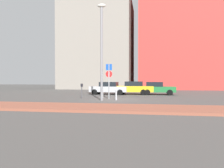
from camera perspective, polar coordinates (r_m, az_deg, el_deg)
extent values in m
plane|color=#4C4947|center=(18.77, 0.44, -4.14)|extent=(120.00, 120.00, 0.00)
cube|color=#93513D|center=(12.65, -4.03, -6.32)|extent=(40.00, 3.39, 0.14)
cube|color=#B7BABF|center=(25.17, -0.85, -1.37)|extent=(4.55, 2.00, 0.64)
cube|color=black|center=(25.15, -0.85, -0.05)|extent=(2.13, 1.70, 0.52)
cylinder|color=black|center=(25.69, 2.88, -2.04)|extent=(0.65, 0.26, 0.64)
cylinder|color=black|center=(24.03, 2.14, -2.25)|extent=(0.65, 0.26, 0.64)
cylinder|color=black|center=(26.41, -3.58, -1.95)|extent=(0.65, 0.26, 0.64)
cylinder|color=black|center=(24.80, -4.72, -2.15)|extent=(0.65, 0.26, 0.64)
cube|color=gold|center=(25.30, 6.14, -1.31)|extent=(4.36, 1.81, 0.68)
cube|color=black|center=(25.29, 5.91, 0.07)|extent=(2.07, 1.65, 0.54)
cylinder|color=black|center=(26.14, 9.51, -2.00)|extent=(0.64, 0.23, 0.64)
cylinder|color=black|center=(24.38, 9.47, -2.21)|extent=(0.64, 0.23, 0.64)
cylinder|color=black|center=(26.33, 3.06, -1.96)|extent=(0.64, 0.23, 0.64)
cylinder|color=black|center=(24.58, 2.56, -2.17)|extent=(0.64, 0.23, 0.64)
cube|color=#237238|center=(25.22, 11.82, -1.40)|extent=(4.35, 1.80, 0.63)
cube|color=black|center=(25.20, 11.34, -0.08)|extent=(1.90, 1.60, 0.54)
cylinder|color=black|center=(26.14, 15.00, -2.02)|extent=(0.65, 0.24, 0.64)
cylinder|color=black|center=(24.46, 15.27, -2.22)|extent=(0.65, 0.24, 0.64)
cylinder|color=black|center=(26.09, 8.57, -2.00)|extent=(0.65, 0.24, 0.64)
cylinder|color=black|center=(24.42, 8.41, -2.21)|extent=(0.65, 0.24, 0.64)
cylinder|color=gray|center=(19.28, -0.83, 0.73)|extent=(0.10, 0.10, 3.18)
cube|color=#1447B7|center=(19.32, -0.83, 4.55)|extent=(0.55, 0.14, 0.55)
cylinder|color=red|center=(19.29, -0.83, 2.69)|extent=(0.60, 0.14, 0.60)
cylinder|color=#4C4C51|center=(19.72, -8.12, -2.31)|extent=(0.08, 0.08, 1.09)
cube|color=black|center=(19.69, -8.13, -0.31)|extent=(0.18, 0.14, 0.28)
cylinder|color=gray|center=(17.71, -2.80, 8.00)|extent=(0.20, 0.20, 7.68)
ellipsoid|color=silver|center=(18.62, -2.81, 20.28)|extent=(0.70, 0.36, 0.30)
cylinder|color=#B7B7BC|center=(19.98, -2.58, -2.58)|extent=(0.15, 0.15, 0.87)
cylinder|color=#B7B7BC|center=(17.96, 1.13, -2.98)|extent=(0.15, 0.15, 0.87)
cube|color=#BF3833|center=(48.29, 18.45, 17.37)|extent=(17.55, 16.92, 30.66)
cube|color=gray|center=(45.73, -3.34, 10.29)|extent=(13.63, 14.28, 18.13)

